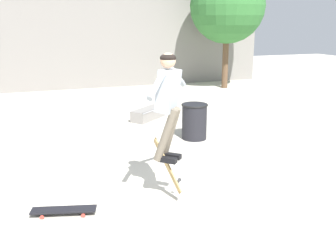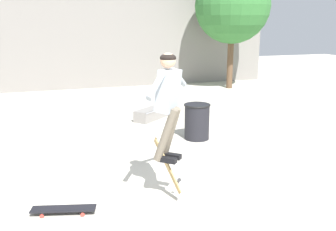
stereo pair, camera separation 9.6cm
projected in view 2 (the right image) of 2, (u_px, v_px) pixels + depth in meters
The scene contains 8 objects.
ground_plane at pixel (176, 199), 5.42m from camera, with size 40.00×40.00×0.00m, color beige.
building_backdrop at pixel (87, 32), 14.09m from camera, with size 15.59×0.52×5.39m.
tree_right at pixel (232, 6), 13.80m from camera, with size 2.79×2.79×4.48m.
skate_ledge at pixel (156, 112), 10.01m from camera, with size 1.43×1.27×0.29m.
trash_bin at pixel (197, 121), 8.11m from camera, with size 0.58×0.58×0.78m.
skater at pixel (168, 97), 5.12m from camera, with size 0.89×0.95×1.52m.
skateboard_flipping at pixel (168, 165), 5.38m from camera, with size 0.29×0.65×0.78m.
skateboard_resting at pixel (64, 209), 4.98m from camera, with size 0.87×0.40×0.08m.
Camera 2 is at (-1.70, -4.67, 2.49)m, focal length 40.00 mm.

